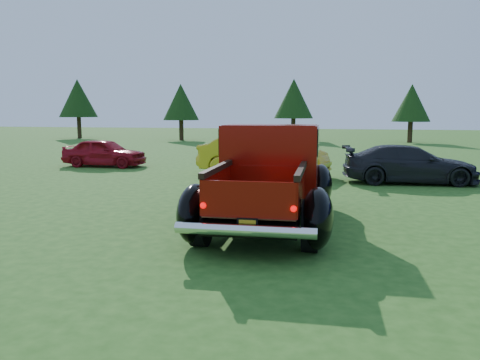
# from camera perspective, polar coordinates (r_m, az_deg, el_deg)

# --- Properties ---
(ground) EXTENTS (120.00, 120.00, 0.00)m
(ground) POSITION_cam_1_polar(r_m,az_deg,el_deg) (8.07, 2.34, -7.82)
(ground) COLOR #255317
(ground) RESTS_ON ground
(tree_far_west) EXTENTS (3.33, 3.33, 5.20)m
(tree_far_west) POSITION_cam_1_polar(r_m,az_deg,el_deg) (44.34, -19.16, 9.38)
(tree_far_west) COLOR #332114
(tree_far_west) RESTS_ON ground
(tree_west) EXTENTS (2.94, 2.94, 4.60)m
(tree_west) POSITION_cam_1_polar(r_m,az_deg,el_deg) (39.02, -7.22, 9.39)
(tree_west) COLOR #332114
(tree_west) RESTS_ON ground
(tree_mid_left) EXTENTS (3.20, 3.20, 5.00)m
(tree_mid_left) POSITION_cam_1_polar(r_m,az_deg,el_deg) (38.90, 6.56, 9.81)
(tree_mid_left) COLOR #332114
(tree_mid_left) RESTS_ON ground
(tree_mid_right) EXTENTS (2.82, 2.82, 4.40)m
(tree_mid_right) POSITION_cam_1_polar(r_m,az_deg,el_deg) (37.91, 20.18, 8.79)
(tree_mid_right) COLOR #332114
(tree_mid_right) RESTS_ON ground
(pickup_truck) EXTENTS (2.71, 5.45, 1.99)m
(pickup_truck) POSITION_cam_1_polar(r_m,az_deg,el_deg) (9.70, 3.73, 0.57)
(pickup_truck) COLOR black
(pickup_truck) RESTS_ON ground
(show_car_red) EXTENTS (3.46, 1.40, 1.18)m
(show_car_red) POSITION_cam_1_polar(r_m,az_deg,el_deg) (20.39, -16.20, 3.24)
(show_car_red) COLOR maroon
(show_car_red) RESTS_ON ground
(show_car_yellow) EXTENTS (4.81, 2.49, 1.51)m
(show_car_yellow) POSITION_cam_1_polar(r_m,az_deg,el_deg) (16.61, 2.81, 3.08)
(show_car_yellow) COLOR gold
(show_car_yellow) RESTS_ON ground
(show_car_grey) EXTENTS (4.32, 2.11, 1.21)m
(show_car_grey) POSITION_cam_1_polar(r_m,az_deg,el_deg) (15.88, 19.96, 1.82)
(show_car_grey) COLOR black
(show_car_grey) RESTS_ON ground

